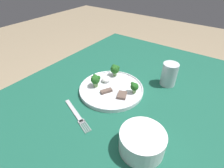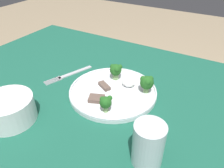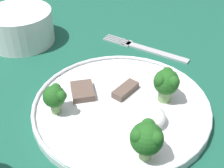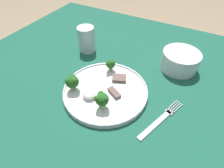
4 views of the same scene
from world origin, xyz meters
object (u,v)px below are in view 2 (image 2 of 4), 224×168
Objects in this scene: drinking_glass at (148,146)px; cream_bowl at (9,110)px; dinner_plate at (113,91)px; fork at (69,75)px.

cream_bowl is at bearing 9.57° from drinking_glass.
fork is (0.20, -0.02, -0.01)m from dinner_plate.
cream_bowl is 1.30× the size of drinking_glass.
drinking_glass is (-0.39, 0.20, 0.05)m from fork.
drinking_glass reaches higher than fork.
drinking_glass reaches higher than dinner_plate.
dinner_plate is at bearing -43.28° from drinking_glass.
cream_bowl is (0.18, 0.25, 0.02)m from dinner_plate.
dinner_plate is 0.20m from fork.
cream_bowl is at bearing 92.84° from fork.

